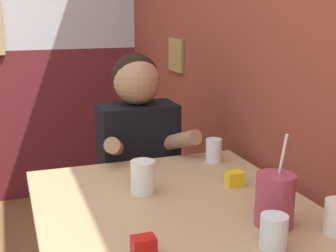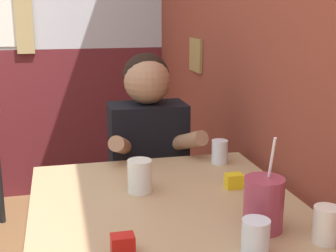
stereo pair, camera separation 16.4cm
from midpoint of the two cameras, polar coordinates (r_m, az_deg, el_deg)
name	(u,v)px [view 1 (the left image)]	position (r m, az deg, el deg)	size (l,w,h in m)	color
brick_wall_right	(204,15)	(2.42, 2.39, 13.35)	(0.08, 4.44, 2.70)	brown
main_table	(172,223)	(1.56, -2.62, -11.76)	(0.86, 0.89, 0.78)	tan
person_seated	(138,178)	(2.15, -5.81, -6.40)	(0.42, 0.41, 1.20)	black
cocktail_pitcher	(275,200)	(1.36, 9.53, -8.92)	(0.11, 0.11, 0.27)	#99384C
glass_near_pitcher	(214,150)	(1.89, 3.14, -3.00)	(0.07, 0.07, 0.09)	silver
glass_center	(143,177)	(1.58, -6.06, -6.24)	(0.08, 0.08, 0.11)	silver
glass_by_brick	(274,232)	(1.25, 9.05, -12.71)	(0.07, 0.07, 0.09)	silver
condiment_ketchup	(144,246)	(1.22, -6.96, -14.41)	(0.06, 0.04, 0.05)	#B7140F
condiment_mustard	(235,178)	(1.65, 5.33, -6.44)	(0.06, 0.04, 0.05)	yellow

